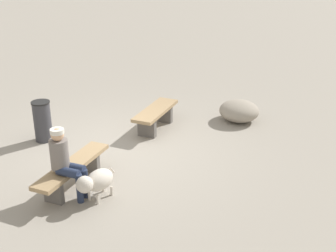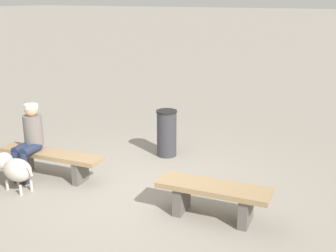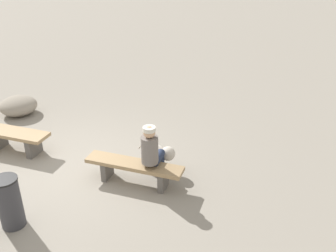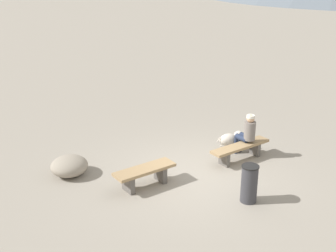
{
  "view_description": "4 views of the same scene",
  "coord_description": "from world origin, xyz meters",
  "views": [
    {
      "loc": [
        6.62,
        4.91,
        4.04
      ],
      "look_at": [
        -0.44,
        0.96,
        0.57
      ],
      "focal_mm": 48.38,
      "sensor_mm": 36.0,
      "label": 1
    },
    {
      "loc": [
        -3.31,
        4.91,
        2.85
      ],
      "look_at": [
        -0.18,
        -0.76,
        0.87
      ],
      "focal_mm": 45.56,
      "sensor_mm": 36.0,
      "label": 2
    },
    {
      "loc": [
        4.4,
        -4.68,
        3.98
      ],
      "look_at": [
        1.57,
        1.45,
        0.61
      ],
      "focal_mm": 39.44,
      "sensor_mm": 36.0,
      "label": 3
    },
    {
      "loc": [
        -5.45,
        -8.19,
        5.07
      ],
      "look_at": [
        -0.03,
        1.36,
        0.86
      ],
      "focal_mm": 47.41,
      "sensor_mm": 36.0,
      "label": 4
    }
  ],
  "objects": [
    {
      "name": "ground",
      "position": [
        0.0,
        0.0,
        -0.03
      ],
      "size": [
        210.0,
        210.0,
        0.06
      ],
      "primitive_type": "cube",
      "color": "gray"
    },
    {
      "name": "trash_bin",
      "position": [
        0.32,
        -1.61,
        0.43
      ],
      "size": [
        0.38,
        0.38,
        0.86
      ],
      "color": "#38383D",
      "rests_on": "ground"
    },
    {
      "name": "boulder",
      "position": [
        -2.71,
        1.58,
        0.24
      ],
      "size": [
        1.29,
        1.29,
        0.48
      ],
      "primitive_type": "ellipsoid",
      "rotation": [
        0.0,
        0.0,
        5.63
      ],
      "color": "gray",
      "rests_on": "ground"
    },
    {
      "name": "seated_person",
      "position": [
        1.78,
        0.29,
        0.69
      ],
      "size": [
        0.36,
        0.6,
        1.21
      ],
      "rotation": [
        0.0,
        0.0,
        0.13
      ],
      "color": "slate",
      "rests_on": "ground"
    },
    {
      "name": "bench_left",
      "position": [
        -1.35,
        0.13,
        0.33
      ],
      "size": [
        1.54,
        0.61,
        0.47
      ],
      "rotation": [
        0.0,
        0.0,
        0.1
      ],
      "color": "#605B56",
      "rests_on": "ground"
    },
    {
      "name": "dog",
      "position": [
        1.64,
        0.79,
        0.35
      ],
      "size": [
        0.82,
        0.4,
        0.54
      ],
      "rotation": [
        0.0,
        0.0,
        6.17
      ],
      "color": "beige",
      "rests_on": "ground"
    },
    {
      "name": "bench_right",
      "position": [
        1.49,
        0.17,
        0.32
      ],
      "size": [
        1.84,
        0.56,
        0.43
      ],
      "rotation": [
        0.0,
        0.0,
        0.1
      ],
      "color": "#605B56",
      "rests_on": "ground"
    }
  ]
}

